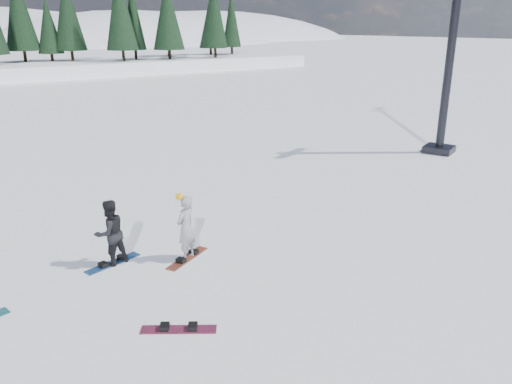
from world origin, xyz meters
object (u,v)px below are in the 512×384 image
Objects in this scene: snowboarder_man at (110,233)px; snowboard_loose_b at (179,329)px; snowboarder_woman at (186,228)px; lift_tower at (447,79)px.

snowboarder_man reaches higher than snowboard_loose_b.
snowboarder_woman reaches higher than snowboard_loose_b.
lift_tower is at bearing 163.98° from snowboarder_woman.
lift_tower reaches higher than snowboarder_man.
lift_tower is 4.93× the size of snowboarder_man.
lift_tower is at bearing 54.02° from snowboard_loose_b.
snowboarder_man is at bearing -54.93° from snowboarder_woman.
lift_tower is 18.06m from snowboard_loose_b.
snowboarder_man is at bearing 167.85° from lift_tower.
snowboard_loose_b is (-1.65, -2.73, -0.86)m from snowboarder_woman.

